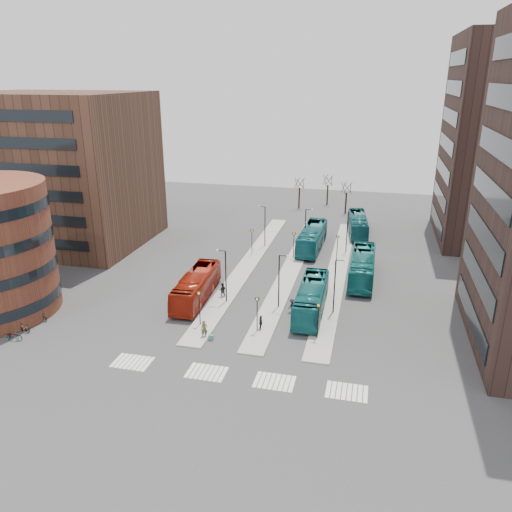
% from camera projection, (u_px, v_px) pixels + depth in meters
% --- Properties ---
extents(ground, '(160.00, 160.00, 0.00)m').
position_uv_depth(ground, '(202.00, 402.00, 39.26)').
color(ground, '#323234').
rests_on(ground, ground).
extents(island_left, '(2.50, 45.00, 0.15)m').
position_uv_depth(island_left, '(248.00, 264.00, 67.53)').
color(island_left, gray).
rests_on(island_left, ground).
extents(island_mid, '(2.50, 45.00, 0.15)m').
position_uv_depth(island_mid, '(291.00, 268.00, 66.21)').
color(island_mid, gray).
rests_on(island_mid, ground).
extents(island_right, '(2.50, 45.00, 0.15)m').
position_uv_depth(island_right, '(337.00, 272.00, 64.89)').
color(island_right, gray).
rests_on(island_right, ground).
extents(suitcase, '(0.44, 0.36, 0.54)m').
position_uv_depth(suitcase, '(211.00, 337.00, 48.31)').
color(suitcase, '#1B1D96').
rests_on(suitcase, ground).
extents(red_bus, '(3.20, 11.66, 3.22)m').
position_uv_depth(red_bus, '(196.00, 286.00, 56.70)').
color(red_bus, maroon).
rests_on(red_bus, ground).
extents(teal_bus_a, '(2.87, 11.69, 3.25)m').
position_uv_depth(teal_bus_a, '(311.00, 298.00, 53.65)').
color(teal_bus_a, '#136061').
rests_on(teal_bus_a, ground).
extents(teal_bus_b, '(3.20, 12.33, 3.41)m').
position_uv_depth(teal_bus_b, '(312.00, 238.00, 73.32)').
color(teal_bus_b, '#156069').
rests_on(teal_bus_b, ground).
extents(teal_bus_c, '(2.91, 12.26, 3.41)m').
position_uv_depth(teal_bus_c, '(362.00, 267.00, 62.25)').
color(teal_bus_c, '#136363').
rests_on(teal_bus_c, ground).
extents(teal_bus_d, '(3.82, 11.52, 3.15)m').
position_uv_depth(teal_bus_d, '(358.00, 224.00, 80.38)').
color(teal_bus_d, '#12525B').
rests_on(teal_bus_d, ground).
extents(traveller, '(0.78, 0.68, 1.79)m').
position_uv_depth(traveller, '(204.00, 329.00, 48.56)').
color(traveller, '#49482C').
rests_on(traveller, ground).
extents(commuter_a, '(1.00, 0.85, 1.80)m').
position_uv_depth(commuter_a, '(222.00, 290.00, 57.41)').
color(commuter_a, black).
rests_on(commuter_a, ground).
extents(commuter_b, '(0.72, 1.00, 1.58)m').
position_uv_depth(commuter_b, '(261.00, 323.00, 50.03)').
color(commuter_b, black).
rests_on(commuter_b, ground).
extents(commuter_c, '(0.98, 1.14, 1.53)m').
position_uv_depth(commuter_c, '(292.00, 305.00, 53.91)').
color(commuter_c, black).
rests_on(commuter_c, ground).
extents(bicycle_near, '(1.94, 0.87, 0.98)m').
position_uv_depth(bicycle_near, '(13.00, 336.00, 48.17)').
color(bicycle_near, gray).
rests_on(bicycle_near, ground).
extents(bicycle_mid, '(1.55, 0.63, 0.91)m').
position_uv_depth(bicycle_mid, '(24.00, 328.00, 49.66)').
color(bicycle_mid, gray).
rests_on(bicycle_mid, ground).
extents(bicycle_far, '(1.89, 1.01, 0.94)m').
position_uv_depth(bicycle_far, '(41.00, 317.00, 52.06)').
color(bicycle_far, gray).
rests_on(bicycle_far, ground).
extents(crosswalk_stripes, '(22.35, 2.40, 0.01)m').
position_uv_depth(crosswalk_stripes, '(237.00, 376.00, 42.52)').
color(crosswalk_stripes, silver).
rests_on(crosswalk_stripes, ground).
extents(office_block, '(25.00, 20.12, 22.00)m').
position_uv_depth(office_block, '(59.00, 170.00, 74.03)').
color(office_block, '#4E3124').
rests_on(office_block, ground).
extents(sign_poles, '(12.45, 22.12, 3.65)m').
position_uv_depth(sign_poles, '(279.00, 270.00, 59.10)').
color(sign_poles, black).
rests_on(sign_poles, ground).
extents(lamp_posts, '(14.04, 20.24, 6.12)m').
position_uv_depth(lamp_posts, '(294.00, 248.00, 63.05)').
color(lamp_posts, black).
rests_on(lamp_posts, ground).
extents(bare_trees, '(10.97, 8.14, 5.90)m').
position_uv_depth(bare_trees, '(324.00, 195.00, 95.02)').
color(bare_trees, black).
rests_on(bare_trees, ground).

